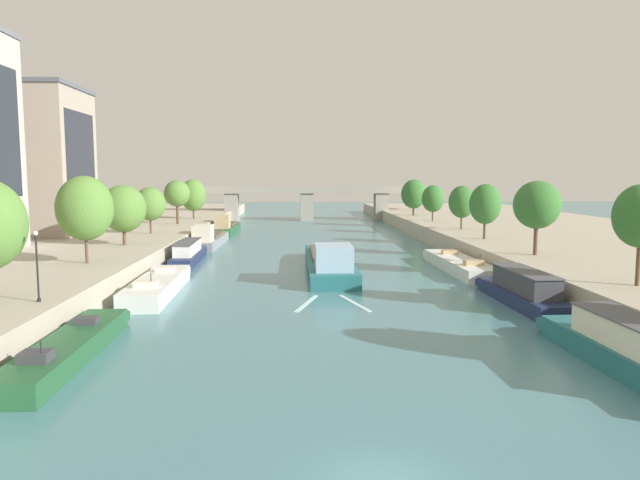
# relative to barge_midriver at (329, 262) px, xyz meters

# --- Properties ---
(quay_left) EXTENTS (36.00, 170.00, 2.26)m
(quay_left) POSITION_rel_barge_midriver_xyz_m (-34.91, 14.70, 0.09)
(quay_left) COLOR #B2A893
(quay_left) RESTS_ON ground
(quay_right) EXTENTS (36.00, 170.00, 2.26)m
(quay_right) POSITION_rel_barge_midriver_xyz_m (33.39, 14.70, 0.09)
(quay_right) COLOR #B2A893
(quay_right) RESTS_ON ground
(barge_midriver) EXTENTS (4.42, 22.80, 3.51)m
(barge_midriver) POSITION_rel_barge_midriver_xyz_m (0.00, 0.00, 0.00)
(barge_midriver) COLOR #23666B
(barge_midriver) RESTS_ON ground
(wake_behind_barge) EXTENTS (5.60, 5.87, 0.03)m
(wake_behind_barge) POSITION_rel_barge_midriver_xyz_m (-0.77, -14.25, -1.03)
(wake_behind_barge) COLOR silver
(wake_behind_barge) RESTS_ON ground
(moored_boat_left_downstream) EXTENTS (2.61, 14.50, 2.26)m
(moored_boat_left_downstream) POSITION_rel_barge_midriver_xyz_m (-15.28, -27.00, -0.44)
(moored_boat_left_downstream) COLOR #235633
(moored_boat_left_downstream) RESTS_ON ground
(moored_boat_left_lone) EXTENTS (3.37, 15.00, 2.45)m
(moored_boat_left_lone) POSITION_rel_barge_midriver_xyz_m (-14.60, -10.06, -0.34)
(moored_boat_left_lone) COLOR silver
(moored_boat_left_lone) RESTS_ON ground
(moored_boat_left_midway) EXTENTS (2.56, 13.86, 2.46)m
(moored_boat_left_midway) POSITION_rel_barge_midriver_xyz_m (-15.23, 7.24, -0.02)
(moored_boat_left_midway) COLOR #1E284C
(moored_boat_left_midway) RESTS_ON ground
(moored_boat_left_gap_after) EXTENTS (3.45, 16.96, 3.29)m
(moored_boat_left_gap_after) POSITION_rel_barge_midriver_xyz_m (-15.21, 22.58, -0.08)
(moored_boat_left_gap_after) COLOR gray
(moored_boat_left_gap_after) RESTS_ON ground
(moored_boat_left_upstream) EXTENTS (3.30, 16.51, 3.29)m
(moored_boat_left_upstream) POSITION_rel_barge_midriver_xyz_m (-15.05, 41.64, -0.08)
(moored_boat_left_upstream) COLOR #235633
(moored_boat_left_upstream) RESTS_ON ground
(moored_boat_right_far) EXTENTS (3.12, 14.31, 2.70)m
(moored_boat_right_far) POSITION_rel_barge_midriver_xyz_m (12.91, -30.33, 0.09)
(moored_boat_right_far) COLOR #23666B
(moored_boat_right_far) RESTS_ON ground
(moored_boat_right_downstream) EXTENTS (2.95, 12.74, 2.67)m
(moored_boat_right_downstream) POSITION_rel_barge_midriver_xyz_m (13.50, -15.37, 0.07)
(moored_boat_right_downstream) COLOR #1E284C
(moored_boat_right_downstream) RESTS_ON ground
(moored_boat_right_second) EXTENTS (3.71, 16.63, 2.35)m
(moored_boat_right_second) POSITION_rel_barge_midriver_xyz_m (13.23, 0.50, -0.40)
(moored_boat_right_second) COLOR silver
(moored_boat_right_second) RESTS_ON ground
(tree_left_far) EXTENTS (4.64, 4.64, 7.33)m
(tree_left_far) POSITION_rel_barge_midriver_xyz_m (-20.92, -8.05, 5.84)
(tree_left_far) COLOR brown
(tree_left_far) RESTS_ON quay_left
(tree_left_by_lamp) EXTENTS (4.76, 4.76, 6.38)m
(tree_left_by_lamp) POSITION_rel_barge_midriver_xyz_m (-21.61, 5.19, 5.08)
(tree_left_by_lamp) COLOR brown
(tree_left_by_lamp) RESTS_ON quay_left
(tree_left_end_of_row) EXTENTS (3.89, 3.89, 5.91)m
(tree_left_end_of_row) POSITION_rel_barge_midriver_xyz_m (-21.82, 17.47, 4.99)
(tree_left_end_of_row) COLOR brown
(tree_left_end_of_row) RESTS_ON quay_left
(tree_left_distant) EXTENTS (3.93, 3.93, 6.69)m
(tree_left_distant) POSITION_rel_barge_midriver_xyz_m (-21.37, 32.45, 5.86)
(tree_left_distant) COLOR brown
(tree_left_distant) RESTS_ON quay_left
(tree_left_nearest) EXTENTS (4.35, 4.35, 6.77)m
(tree_left_nearest) POSITION_rel_barge_midriver_xyz_m (-20.90, 43.85, 5.25)
(tree_left_nearest) COLOR brown
(tree_left_nearest) RESTS_ON quay_left
(tree_right_past_mid) EXTENTS (4.27, 4.27, 6.88)m
(tree_right_past_mid) POSITION_rel_barge_midriver_xyz_m (18.91, -4.68, 5.87)
(tree_right_past_mid) COLOR brown
(tree_right_past_mid) RESTS_ON quay_right
(tree_right_by_lamp) EXTENTS (3.66, 3.66, 6.41)m
(tree_right_by_lamp) POSITION_rel_barge_midriver_xyz_m (18.68, 9.14, 5.29)
(tree_right_by_lamp) COLOR brown
(tree_right_by_lamp) RESTS_ON quay_right
(tree_right_third) EXTENTS (3.63, 3.63, 6.00)m
(tree_right_third) POSITION_rel_barge_midriver_xyz_m (19.65, 21.88, 4.99)
(tree_right_third) COLOR brown
(tree_right_third) RESTS_ON quay_right
(tree_right_far) EXTENTS (3.65, 3.65, 5.85)m
(tree_right_far) POSITION_rel_barge_midriver_xyz_m (19.12, 36.43, 4.87)
(tree_right_far) COLOR brown
(tree_right_far) RESTS_ON quay_right
(tree_right_end_of_row) EXTENTS (4.68, 4.68, 6.70)m
(tree_right_end_of_row) POSITION_rel_barge_midriver_xyz_m (18.80, 50.15, 5.20)
(tree_right_end_of_row) COLOR brown
(tree_right_end_of_row) RESTS_ON quay_right
(lamppost_left_bank) EXTENTS (0.28, 0.28, 4.16)m
(lamppost_left_bank) POSITION_rel_barge_midriver_xyz_m (-18.37, -23.27, 3.51)
(lamppost_left_bank) COLOR black
(lamppost_left_bank) RESTS_ON quay_left
(building_left_tall) EXTENTS (13.57, 12.36, 18.41)m
(building_left_tall) POSITION_rel_barge_midriver_xyz_m (-36.65, 17.09, 10.44)
(building_left_tall) COLOR #A89989
(building_left_tall) RESTS_ON quay_left
(bridge_far) EXTENTS (56.29, 4.40, 7.43)m
(bridge_far) POSITION_rel_barge_midriver_xyz_m (-0.76, 68.18, 3.62)
(bridge_far) COLOR gray
(bridge_far) RESTS_ON ground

